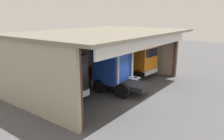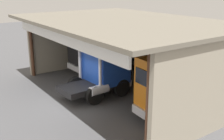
{
  "view_description": "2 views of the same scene",
  "coord_description": "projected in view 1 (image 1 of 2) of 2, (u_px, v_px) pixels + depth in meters",
  "views": [
    {
      "loc": [
        -14.09,
        -7.46,
        6.03
      ],
      "look_at": [
        0.0,
        3.02,
        1.6
      ],
      "focal_mm": 34.91,
      "sensor_mm": 36.0,
      "label": 1
    },
    {
      "loc": [
        13.98,
        -6.82,
        6.88
      ],
      "look_at": [
        0.0,
        3.02,
        1.6
      ],
      "focal_mm": 44.74,
      "sensor_mm": 36.0,
      "label": 2
    }
  ],
  "objects": [
    {
      "name": "ground_plane",
      "position": [
        143.0,
        96.0,
        16.76
      ],
      "size": [
        80.0,
        80.0,
        0.0
      ],
      "primitive_type": "plane",
      "color": "#4C4C4F",
      "rests_on": "ground"
    },
    {
      "name": "workshop_shed",
      "position": [
        94.0,
        47.0,
        18.79
      ],
      "size": [
        14.28,
        9.94,
        4.78
      ],
      "color": "#9E937F",
      "rests_on": "ground"
    },
    {
      "name": "truck_black_right_bay",
      "position": [
        61.0,
        77.0,
        15.26
      ],
      "size": [
        2.59,
        4.67,
        3.39
      ],
      "rotation": [
        0.0,
        0.0,
        3.16
      ],
      "color": "black",
      "rests_on": "ground"
    },
    {
      "name": "truck_blue_left_bay",
      "position": [
        115.0,
        69.0,
        17.53
      ],
      "size": [
        2.8,
        4.49,
        3.45
      ],
      "rotation": [
        0.0,
        0.0,
        0.06
      ],
      "color": "#1E47B7",
      "rests_on": "ground"
    },
    {
      "name": "truck_orange_yard_outside",
      "position": [
        139.0,
        59.0,
        21.93
      ],
      "size": [
        2.66,
        4.46,
        3.38
      ],
      "rotation": [
        0.0,
        0.0,
        3.07
      ],
      "color": "orange",
      "rests_on": "ground"
    },
    {
      "name": "oil_drum",
      "position": [
        91.0,
        70.0,
        22.73
      ],
      "size": [
        0.58,
        0.58,
        0.85
      ],
      "primitive_type": "cylinder",
      "color": "gold",
      "rests_on": "ground"
    },
    {
      "name": "tool_cart",
      "position": [
        94.0,
        71.0,
        22.09
      ],
      "size": [
        0.9,
        0.6,
        1.0
      ],
      "primitive_type": "cube",
      "color": "red",
      "rests_on": "ground"
    }
  ]
}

